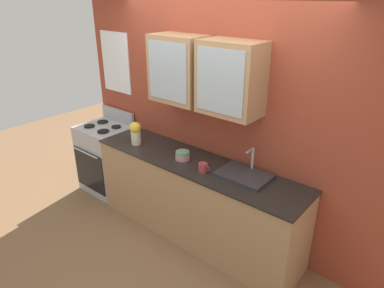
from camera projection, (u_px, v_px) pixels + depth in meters
ground_plane at (194, 233)px, 4.02m from camera, size 10.00×10.00×0.00m
back_wall_unit at (213, 100)px, 3.62m from camera, size 3.88×0.45×2.89m
counter at (195, 199)px, 3.83m from camera, size 2.49×0.60×0.92m
stove_range at (106, 158)px, 4.75m from camera, size 0.65×0.60×1.10m
sink_faucet at (244, 174)px, 3.36m from camera, size 0.50×0.35×0.26m
bowl_stack at (183, 155)px, 3.69m from camera, size 0.16×0.16×0.09m
vase at (136, 132)px, 4.01m from camera, size 0.13×0.13×0.27m
cup_near_sink at (203, 168)px, 3.43m from camera, size 0.13×0.09×0.09m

